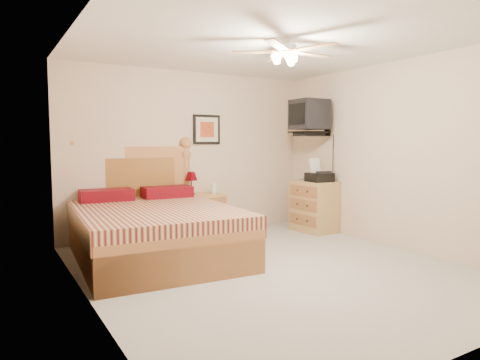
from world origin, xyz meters
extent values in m
plane|color=#A29D92|center=(0.00, 0.00, 0.00)|extent=(4.50, 4.50, 0.00)
cube|color=white|center=(0.00, 0.00, 2.50)|extent=(4.00, 4.50, 0.04)
cube|color=beige|center=(0.00, 2.25, 1.25)|extent=(4.00, 0.04, 2.50)
cube|color=beige|center=(0.00, -2.25, 1.25)|extent=(4.00, 0.04, 2.50)
cube|color=beige|center=(-2.00, 0.00, 1.25)|extent=(0.04, 4.50, 2.50)
cube|color=beige|center=(2.00, 0.00, 1.25)|extent=(0.04, 4.50, 2.50)
cube|color=#C78946|center=(0.10, 2.00, 0.31)|extent=(0.62, 0.49, 0.63)
imported|color=white|center=(0.26, 1.99, 0.73)|extent=(0.09, 0.09, 0.21)
cube|color=black|center=(0.27, 2.23, 1.62)|extent=(0.46, 0.04, 0.46)
cube|color=#A7814A|center=(1.73, 1.35, 0.40)|extent=(0.52, 0.71, 0.81)
imported|color=#B1A78F|center=(1.74, 1.56, 0.82)|extent=(0.30, 0.34, 0.03)
imported|color=tan|center=(1.77, 1.57, 0.84)|extent=(0.28, 0.33, 0.02)
camera|label=1|loc=(-2.75, -3.84, 1.41)|focal=32.00mm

